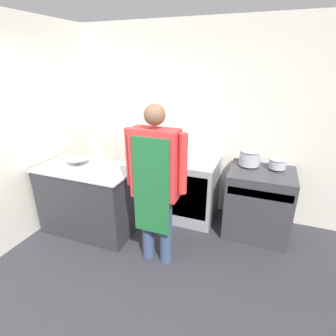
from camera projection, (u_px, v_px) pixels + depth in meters
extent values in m
plane|color=#2D2D33|center=(114.00, 304.00, 2.52)|extent=(14.00, 14.00, 0.00)
cube|color=silver|center=(184.00, 121.00, 3.85)|extent=(8.00, 0.05, 2.70)
cube|color=silver|center=(38.00, 129.00, 3.42)|extent=(0.05, 8.00, 2.70)
cube|color=#2D2D33|center=(90.00, 199.00, 3.52)|extent=(1.20, 0.69, 0.89)
cube|color=#B2B5BC|center=(86.00, 168.00, 3.35)|extent=(1.25, 0.72, 0.02)
cube|color=#38383D|center=(258.00, 202.00, 3.44)|extent=(0.80, 0.69, 0.89)
cube|color=#B2B5BC|center=(260.00, 194.00, 3.05)|extent=(0.74, 0.03, 0.10)
cube|color=#B2B5BC|center=(264.00, 162.00, 3.56)|extent=(0.80, 0.03, 0.02)
cube|color=#93999E|center=(192.00, 190.00, 3.78)|extent=(0.67, 0.66, 0.89)
cube|color=silver|center=(186.00, 197.00, 3.49)|extent=(0.57, 0.02, 0.62)
cylinder|color=#38476B|center=(148.00, 226.00, 3.00)|extent=(0.14, 0.14, 0.83)
cylinder|color=#38476B|center=(166.00, 230.00, 2.92)|extent=(0.14, 0.14, 0.83)
cube|color=red|center=(156.00, 164.00, 2.67)|extent=(0.49, 0.22, 0.73)
cube|color=#1E6633|center=(151.00, 188.00, 2.64)|extent=(0.39, 0.02, 1.05)
cylinder|color=red|center=(130.00, 157.00, 2.75)|extent=(0.09, 0.09, 0.62)
cylinder|color=red|center=(183.00, 164.00, 2.56)|extent=(0.09, 0.09, 0.62)
sphere|color=brown|center=(155.00, 115.00, 2.48)|extent=(0.21, 0.21, 0.21)
cone|color=#B2B5BC|center=(78.00, 161.00, 3.44)|extent=(0.30, 0.30, 0.08)
cylinder|color=#B2B5BC|center=(250.00, 159.00, 3.40)|extent=(0.26, 0.26, 0.17)
ellipsoid|color=#B2B5BC|center=(250.00, 151.00, 3.36)|extent=(0.26, 0.26, 0.05)
cylinder|color=#B2B5BC|center=(277.00, 164.00, 3.30)|extent=(0.21, 0.21, 0.10)
ellipsoid|color=#B2B5BC|center=(278.00, 160.00, 3.28)|extent=(0.20, 0.20, 0.04)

